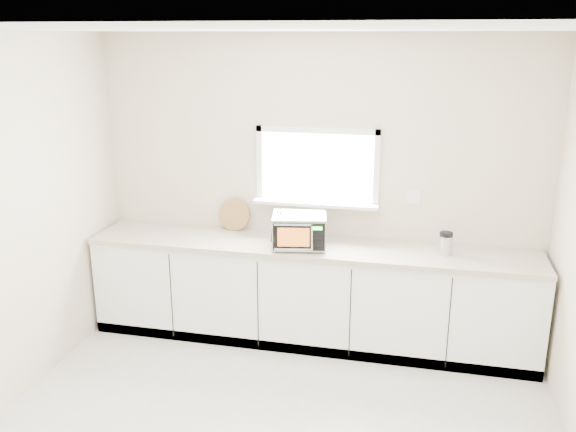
% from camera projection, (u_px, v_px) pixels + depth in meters
% --- Properties ---
extents(back_wall, '(4.00, 0.17, 2.70)m').
position_uv_depth(back_wall, '(317.00, 187.00, 5.46)').
color(back_wall, beige).
rests_on(back_wall, ground).
extents(cabinets, '(3.92, 0.60, 0.88)m').
position_uv_depth(cabinets, '(310.00, 295.00, 5.45)').
color(cabinets, white).
rests_on(cabinets, ground).
extents(countertop, '(3.92, 0.64, 0.04)m').
position_uv_depth(countertop, '(310.00, 247.00, 5.31)').
color(countertop, '#B5AD95').
rests_on(countertop, cabinets).
extents(microwave, '(0.50, 0.43, 0.29)m').
position_uv_depth(microwave, '(299.00, 230.00, 5.19)').
color(microwave, black).
rests_on(microwave, countertop).
extents(knife_block, '(0.14, 0.23, 0.31)m').
position_uv_depth(knife_block, '(281.00, 229.00, 5.29)').
color(knife_block, '#4D2A1B').
rests_on(knife_block, countertop).
extents(cutting_board, '(0.30, 0.07, 0.30)m').
position_uv_depth(cutting_board, '(234.00, 215.00, 5.65)').
color(cutting_board, '#A77540').
rests_on(cutting_board, countertop).
extents(coffee_grinder, '(0.12, 0.12, 0.20)m').
position_uv_depth(coffee_grinder, '(446.00, 243.00, 5.04)').
color(coffee_grinder, '#B0B3B8').
rests_on(coffee_grinder, countertop).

